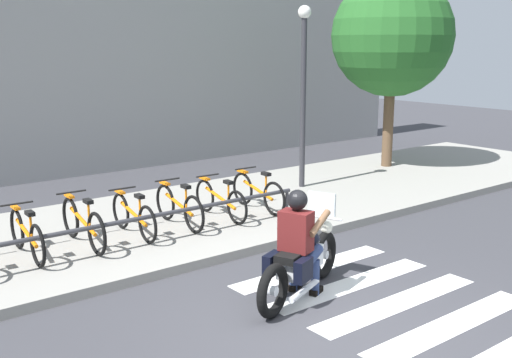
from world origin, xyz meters
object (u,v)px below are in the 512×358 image
at_px(bicycle_6, 258,192).
at_px(bike_rack, 150,218).
at_px(street_lamp, 303,81).
at_px(bicycle_2, 83,224).
at_px(rider, 299,236).
at_px(bicycle_5, 220,200).
at_px(bicycle_3, 133,216).
at_px(tree_near_rack, 392,36).
at_px(motorcycle, 301,262).
at_px(bicycle_4, 179,206).
at_px(bicycle_1, 27,235).

distance_m(bicycle_6, bike_rack, 2.65).
bearing_deg(street_lamp, bicycle_2, -170.00).
height_order(rider, street_lamp, street_lamp).
relative_size(bicycle_5, bike_rack, 0.29).
bearing_deg(bicycle_3, bicycle_2, -179.95).
height_order(rider, bicycle_2, rider).
bearing_deg(tree_near_rack, bicycle_2, -171.17).
distance_m(motorcycle, tree_near_rack, 9.01).
xyz_separation_m(bicycle_3, tree_near_rack, (7.90, 1.36, 2.94)).
bearing_deg(bicycle_6, bicycle_3, 179.99).
xyz_separation_m(bicycle_6, bike_rack, (-2.59, -0.55, 0.07)).
distance_m(rider, bicycle_3, 3.37).
bearing_deg(bicycle_5, bicycle_2, -179.97).
relative_size(bicycle_3, bicycle_4, 0.99).
xyz_separation_m(bicycle_3, bicycle_6, (2.59, -0.00, 0.01)).
bearing_deg(bicycle_3, bicycle_6, -0.01).
distance_m(rider, bicycle_2, 3.64).
distance_m(bicycle_3, tree_near_rack, 8.53).
bearing_deg(bicycle_1, bicycle_4, -0.01).
bearing_deg(rider, bicycle_4, 86.74).
relative_size(bicycle_2, bicycle_3, 1.09).
height_order(bicycle_2, bike_rack, bicycle_2).
distance_m(rider, bike_rack, 2.83).
distance_m(bicycle_6, tree_near_rack, 6.21).
height_order(bicycle_2, bicycle_6, bicycle_2).
relative_size(rider, street_lamp, 0.36).
bearing_deg(bicycle_2, bicycle_1, 179.97).
relative_size(bicycle_1, street_lamp, 0.41).
relative_size(bicycle_2, tree_near_rack, 0.36).
height_order(rider, bicycle_3, rider).
bearing_deg(bicycle_5, bike_rack, -162.19).
distance_m(motorcycle, bicycle_5, 3.40).
distance_m(bicycle_5, bicycle_6, 0.86).
relative_size(bicycle_1, bicycle_6, 1.00).
distance_m(bicycle_1, street_lamp, 6.68).
xyz_separation_m(bicycle_2, bicycle_4, (1.73, 0.00, -0.01)).
bearing_deg(bicycle_1, street_lamp, 8.65).
relative_size(rider, bicycle_2, 0.83).
height_order(bicycle_4, bicycle_6, bicycle_4).
height_order(rider, bike_rack, rider).
distance_m(bicycle_3, street_lamp, 5.08).
bearing_deg(bicycle_3, bicycle_5, 0.01).
distance_m(bicycle_3, bicycle_4, 0.86).
bearing_deg(motorcycle, bicycle_4, 87.98).
xyz_separation_m(bicycle_2, bicycle_5, (2.59, 0.00, -0.03)).
bearing_deg(bicycle_4, bicycle_3, 179.96).
bearing_deg(rider, bicycle_1, 126.19).
bearing_deg(bicycle_6, motorcycle, -119.47).
relative_size(bicycle_4, street_lamp, 0.41).
xyz_separation_m(rider, bicycle_3, (-0.68, 3.29, -0.35)).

